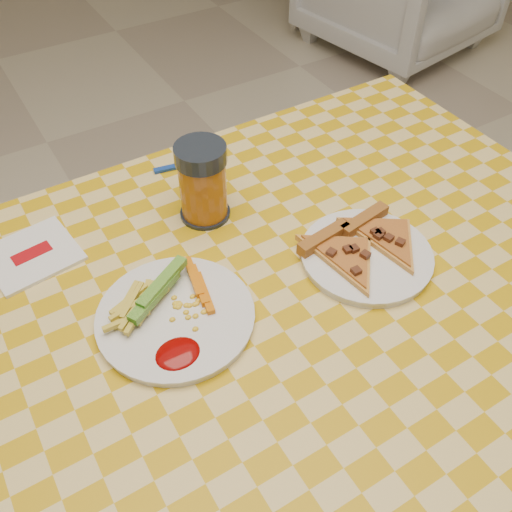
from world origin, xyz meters
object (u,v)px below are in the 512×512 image
object	(u,v)px
plate_right	(366,256)
plate_left	(176,318)
table	(259,329)
drink_glass	(203,183)

from	to	relation	value
plate_right	plate_left	bearing A→B (deg)	171.83
table	drink_glass	bearing A→B (deg)	84.60
plate_left	drink_glass	distance (m)	0.25
plate_right	drink_glass	distance (m)	0.30
table	plate_left	xyz separation A→B (m)	(-0.13, 0.03, 0.08)
table	drink_glass	size ratio (longest dim) A/B	8.83
table	plate_left	distance (m)	0.15
drink_glass	plate_right	bearing A→B (deg)	-53.42
table	plate_left	world-z (taller)	plate_left
plate_left	plate_right	bearing A→B (deg)	-8.17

